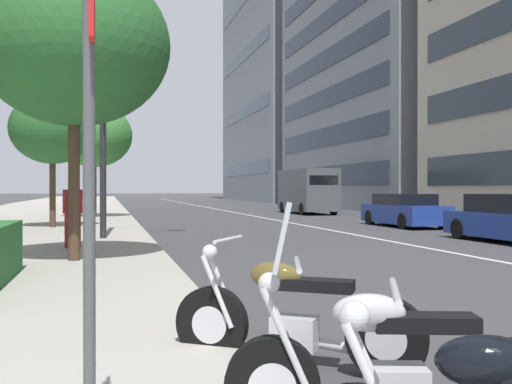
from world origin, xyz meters
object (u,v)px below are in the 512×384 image
street_tree_near_plaza_corner (74,45)px  pedestrian_on_plaza (73,214)px  delivery_van_ahead (307,190)px  street_tree_far_plaza (94,135)px  parking_sign_by_curb (90,160)px  street_lamp_with_banners (117,53)px  street_tree_mid_sidewalk (52,129)px  motorcycle_second_in_row (292,320)px  car_following_behind (404,211)px  motorcycle_far_end_row (389,365)px

street_tree_near_plaza_corner → pedestrian_on_plaza: (2.55, 0.17, -3.39)m
delivery_van_ahead → street_tree_far_plaza: (-3.85, 12.60, 2.74)m
street_tree_far_plaza → pedestrian_on_plaza: 15.95m
delivery_van_ahead → parking_sign_by_curb: bearing=157.8°
street_lamp_with_banners → street_tree_mid_sidewalk: 6.04m
street_lamp_with_banners → street_tree_mid_sidewalk: street_lamp_with_banners is taller
street_tree_near_plaza_corner → street_tree_mid_sidewalk: 10.60m
delivery_van_ahead → street_lamp_with_banners: 20.92m
motorcycle_second_in_row → pedestrian_on_plaza: 9.92m
car_following_behind → parking_sign_by_curb: size_ratio=1.77×
street_tree_mid_sidewalk → street_tree_near_plaza_corner: bearing=-172.9°
motorcycle_second_in_row → street_tree_mid_sidewalk: (17.58, 3.46, 3.30)m
street_tree_mid_sidewalk → pedestrian_on_plaza: (-7.95, -1.13, -2.78)m
delivery_van_ahead → motorcycle_far_end_row: bearing=160.5°
street_tree_near_plaza_corner → street_tree_far_plaza: size_ratio=1.02×
motorcycle_far_end_row → pedestrian_on_plaza: pedestrian_on_plaza is taller
parking_sign_by_curb → street_lamp_with_banners: size_ratio=0.29×
parking_sign_by_curb → delivery_van_ahead: bearing=-21.4°
motorcycle_second_in_row → delivery_van_ahead: bearing=-75.7°
pedestrian_on_plaza → parking_sign_by_curb: bearing=165.8°
parking_sign_by_curb → street_tree_near_plaza_corner: street_tree_near_plaza_corner is taller
motorcycle_second_in_row → street_tree_mid_sidewalk: bearing=-44.8°
car_following_behind → street_lamp_with_banners: bearing=111.6°
motorcycle_far_end_row → street_tree_near_plaza_corner: size_ratio=0.36×
car_following_behind → pedestrian_on_plaza: bearing=119.7°
parking_sign_by_curb → street_lamp_with_banners: 14.43m
street_lamp_with_banners → motorcycle_second_in_row: bearing=-174.1°
street_tree_near_plaza_corner → street_tree_far_plaza: (18.16, -0.00, -0.14)m
motorcycle_far_end_row → motorcycle_second_in_row: (1.40, 0.18, -0.01)m
street_tree_near_plaza_corner → street_tree_mid_sidewalk: size_ratio=1.18×
motorcycle_far_end_row → car_following_behind: 20.63m
motorcycle_second_in_row → parking_sign_by_curb: bearing=81.4°
pedestrian_on_plaza → delivery_van_ahead: bearing=-51.0°
parking_sign_by_curb → street_lamp_with_banners: street_lamp_with_banners is taller
street_tree_mid_sidewalk → delivery_van_ahead: bearing=-50.4°
street_lamp_with_banners → parking_sign_by_curb: bearing=178.5°
parking_sign_by_curb → street_tree_far_plaza: 27.10m
motorcycle_second_in_row → car_following_behind: 19.52m
street_tree_mid_sidewalk → pedestrian_on_plaza: bearing=-171.9°
car_following_behind → street_tree_near_plaza_corner: size_ratio=0.78×
motorcycle_second_in_row → street_tree_far_plaza: (25.24, 2.15, 3.78)m
delivery_van_ahead → car_following_behind: bearing=178.0°
motorcycle_far_end_row → parking_sign_by_curb: bearing=27.7°
motorcycle_far_end_row → street_tree_mid_sidewalk: 19.60m
parking_sign_by_curb → car_following_behind: bearing=-32.8°
motorcycle_far_end_row → motorcycle_second_in_row: motorcycle_far_end_row is taller
motorcycle_far_end_row → street_tree_far_plaza: (26.64, 2.33, 3.77)m
street_lamp_with_banners → street_tree_far_plaza: 13.13m
car_following_behind → street_tree_mid_sidewalk: street_tree_mid_sidewalk is taller
street_tree_near_plaza_corner → street_tree_mid_sidewalk: street_tree_near_plaza_corner is taller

